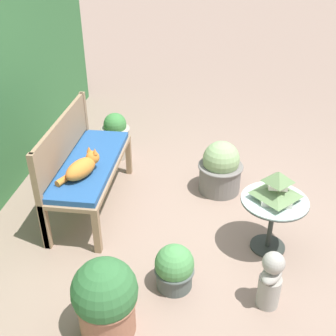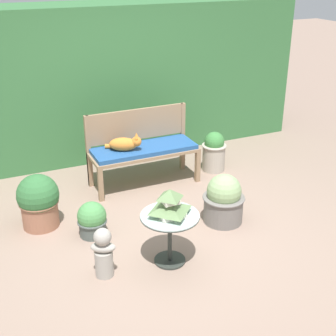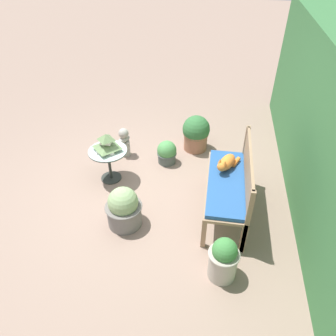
{
  "view_description": "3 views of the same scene",
  "coord_description": "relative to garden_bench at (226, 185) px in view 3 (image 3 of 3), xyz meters",
  "views": [
    {
      "loc": [
        -3.24,
        -0.01,
        2.63
      ],
      "look_at": [
        0.04,
        0.41,
        0.63
      ],
      "focal_mm": 45.0,
      "sensor_mm": 36.0,
      "label": 1
    },
    {
      "loc": [
        -1.85,
        -4.11,
        2.81
      ],
      "look_at": [
        0.22,
        0.45,
        0.54
      ],
      "focal_mm": 50.0,
      "sensor_mm": 36.0,
      "label": 2
    },
    {
      "loc": [
        3.61,
        0.97,
        3.28
      ],
      "look_at": [
        0.0,
        0.4,
        0.48
      ],
      "focal_mm": 35.0,
      "sensor_mm": 36.0,
      "label": 3
    }
  ],
  "objects": [
    {
      "name": "pagoda_birdhouse",
      "position": [
        -0.43,
        -1.76,
        0.19
      ],
      "size": [
        0.34,
        0.34,
        0.28
      ],
      "color": "silver",
      "rests_on": "patio_table"
    },
    {
      "name": "potted_plant_hedge_corner",
      "position": [
        -1.0,
        -0.96,
        -0.27
      ],
      "size": [
        0.33,
        0.33,
        0.4
      ],
      "color": "#4C5651",
      "rests_on": "ground"
    },
    {
      "name": "garden_bench",
      "position": [
        0.0,
        0.0,
        0.0
      ],
      "size": [
        1.42,
        0.53,
        0.54
      ],
      "color": "#937556",
      "rests_on": "ground"
    },
    {
      "name": "bench_backrest",
      "position": [
        0.0,
        0.24,
        0.24
      ],
      "size": [
        1.42,
        0.06,
        0.98
      ],
      "color": "#937556",
      "rests_on": "ground"
    },
    {
      "name": "patio_table",
      "position": [
        -0.43,
        -1.76,
        -0.04
      ],
      "size": [
        0.58,
        0.58,
        0.54
      ],
      "color": "#2D332D",
      "rests_on": "ground"
    },
    {
      "name": "cat",
      "position": [
        -0.27,
        -0.02,
        0.16
      ],
      "size": [
        0.43,
        0.35,
        0.23
      ],
      "rotation": [
        0.0,
        0.0,
        -0.42
      ],
      "color": "orange",
      "rests_on": "garden_bench"
    },
    {
      "name": "potted_plant_table_far",
      "position": [
        0.46,
        -1.29,
        -0.19
      ],
      "size": [
        0.49,
        0.49,
        0.58
      ],
      "color": "slate",
      "rests_on": "ground"
    },
    {
      "name": "garden_bust",
      "position": [
        -1.1,
        -1.71,
        -0.2
      ],
      "size": [
        0.28,
        0.23,
        0.52
      ],
      "rotation": [
        0.0,
        0.0,
        -0.49
      ],
      "color": "#A39E93",
      "rests_on": "ground"
    },
    {
      "name": "potted_plant_path_edge",
      "position": [
        -1.48,
        -0.53,
        -0.15
      ],
      "size": [
        0.47,
        0.47,
        0.63
      ],
      "color": "#9E664C",
      "rests_on": "ground"
    },
    {
      "name": "ground",
      "position": [
        -0.22,
        -1.22,
        -0.46
      ],
      "size": [
        30.0,
        30.0,
        0.0
      ],
      "primitive_type": "plane",
      "color": "gray"
    },
    {
      "name": "potted_plant_bench_left",
      "position": [
        1.07,
        0.0,
        -0.18
      ],
      "size": [
        0.36,
        0.36,
        0.58
      ],
      "color": "#ADA393",
      "rests_on": "ground"
    }
  ]
}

